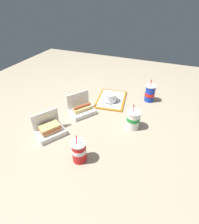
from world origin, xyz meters
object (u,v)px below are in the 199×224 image
object	(u,v)px
clamshell_hotdog_corner	(82,110)
soda_cup_center	(150,93)
soda_cup_corner	(79,151)
soda_cup_left	(133,119)
plastic_fork	(118,96)
ketchup_cup	(114,93)
cake_container	(111,98)
clamshell_sandwich_center	(50,130)
food_tray	(111,99)

from	to	relation	value
clamshell_hotdog_corner	soda_cup_center	xyz separation A→B (m)	(-0.43, 0.50, 0.04)
soda_cup_corner	soda_cup_left	world-z (taller)	soda_cup_left
plastic_fork	ketchup_cup	bearing A→B (deg)	-122.34
cake_container	soda_cup_left	xyz separation A→B (m)	(0.28, 0.28, 0.02)
soda_cup_corner	clamshell_hotdog_corner	bearing A→B (deg)	-154.88
cake_container	soda_cup_left	size ratio (longest dim) A/B	0.56
cake_container	clamshell_sandwich_center	bearing A→B (deg)	-23.86
soda_cup_left	cake_container	bearing A→B (deg)	-134.82
soda_cup_corner	soda_cup_left	distance (m)	0.50
ketchup_cup	clamshell_hotdog_corner	bearing A→B (deg)	-20.48
clamshell_sandwich_center	food_tray	bearing A→B (deg)	158.18
plastic_fork	clamshell_hotdog_corner	bearing A→B (deg)	-32.14
soda_cup_corner	clamshell_sandwich_center	bearing A→B (deg)	-112.30
clamshell_hotdog_corner	soda_cup_left	world-z (taller)	soda_cup_left
clamshell_sandwich_center	soda_cup_corner	world-z (taller)	soda_cup_corner
ketchup_cup	clamshell_sandwich_center	size ratio (longest dim) A/B	0.17
plastic_fork	clamshell_hotdog_corner	xyz separation A→B (m)	(0.38, -0.21, 0.03)
soda_cup_corner	cake_container	bearing A→B (deg)	-176.46
food_tray	soda_cup_left	xyz separation A→B (m)	(0.32, 0.28, 0.07)
clamshell_hotdog_corner	soda_cup_corner	bearing A→B (deg)	25.12
plastic_fork	clamshell_sandwich_center	size ratio (longest dim) A/B	0.45
ketchup_cup	soda_cup_corner	world-z (taller)	soda_cup_corner
cake_container	plastic_fork	bearing A→B (deg)	161.30
soda_cup_left	clamshell_hotdog_corner	bearing A→B (deg)	-91.61
clamshell_hotdog_corner	soda_cup_corner	distance (m)	0.50
clamshell_sandwich_center	soda_cup_corner	xyz separation A→B (m)	(0.13, 0.30, 0.03)
food_tray	clamshell_hotdog_corner	xyz separation A→B (m)	(0.31, -0.16, 0.03)
clamshell_hotdog_corner	clamshell_sandwich_center	distance (m)	0.34
food_tray	clamshell_sandwich_center	bearing A→B (deg)	-21.82
cake_container	soda_cup_left	world-z (taller)	soda_cup_left
cake_container	soda_cup_center	size ratio (longest dim) A/B	0.53
ketchup_cup	clamshell_hotdog_corner	distance (m)	0.43
clamshell_hotdog_corner	soda_cup_left	size ratio (longest dim) A/B	1.19
cake_container	plastic_fork	xyz separation A→B (m)	(-0.11, 0.04, -0.04)
plastic_fork	soda_cup_left	bearing A→B (deg)	28.17
soda_cup_center	cake_container	bearing A→B (deg)	-62.60
cake_container	soda_cup_center	xyz separation A→B (m)	(-0.17, 0.33, 0.03)
ketchup_cup	clamshell_hotdog_corner	world-z (taller)	clamshell_hotdog_corner
plastic_fork	soda_cup_center	world-z (taller)	soda_cup_center
soda_cup_corner	soda_cup_left	xyz separation A→B (m)	(-0.44, 0.23, 0.00)
ketchup_cup	soda_cup_corner	distance (m)	0.86
food_tray	plastic_fork	xyz separation A→B (m)	(-0.07, 0.04, 0.01)
ketchup_cup	soda_cup_left	xyz separation A→B (m)	(0.42, 0.29, 0.05)
plastic_fork	clamshell_sandwich_center	bearing A→B (deg)	-26.48
clamshell_sandwich_center	soda_cup_corner	distance (m)	0.33
food_tray	cake_container	xyz separation A→B (m)	(0.05, 0.01, 0.05)
clamshell_hotdog_corner	clamshell_sandwich_center	bearing A→B (deg)	-15.91
cake_container	ketchup_cup	world-z (taller)	cake_container
plastic_fork	soda_cup_center	bearing A→B (deg)	97.87
food_tray	plastic_fork	distance (m)	0.08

